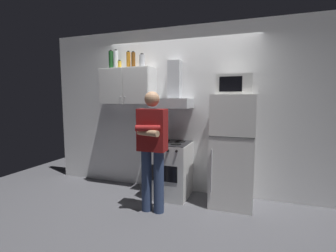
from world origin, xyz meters
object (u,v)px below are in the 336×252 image
upper_cabinet (128,86)px  bottle_vodka_clear (116,60)px  bottle_canister_steel (142,61)px  refrigerator (233,151)px  range_hood (173,95)px  bottle_liquor_amber (129,60)px  bottle_beer_brown (133,60)px  bottle_wine_green (111,60)px  stove_oven (170,169)px  microwave (235,85)px  person_standing (152,147)px  bottle_spice_jar (120,65)px

upper_cabinet → bottle_vodka_clear: size_ratio=2.75×
upper_cabinet → bottle_canister_steel: size_ratio=4.02×
refrigerator → range_hood: bearing=172.5°
refrigerator → bottle_liquor_amber: 2.23m
refrigerator → bottle_beer_brown: 2.14m
refrigerator → bottle_liquor_amber: bottle_liquor_amber is taller
bottle_beer_brown → bottle_wine_green: 0.45m
bottle_liquor_amber → upper_cabinet: bearing=-122.9°
stove_oven → microwave: microwave is taller
range_hood → bottle_canister_steel: 0.77m
range_hood → person_standing: size_ratio=0.46×
range_hood → bottle_spice_jar: bearing=-178.8°
person_standing → bottle_liquor_amber: (-0.74, 0.75, 1.28)m
refrigerator → bottle_spice_jar: 2.30m
range_hood → bottle_liquor_amber: bottle_liquor_amber is taller
bottle_canister_steel → bottle_beer_brown: bearing=-176.1°
upper_cabinet → bottle_canister_steel: bottle_canister_steel is taller
stove_oven → microwave: (0.95, 0.02, 1.31)m
refrigerator → bottle_canister_steel: 2.01m
bottle_beer_brown → bottle_vodka_clear: bearing=171.8°
range_hood → bottle_spice_jar: (-0.93, -0.02, 0.52)m
microwave → bottle_liquor_amber: bottle_liquor_amber is taller
upper_cabinet → stove_oven: (0.80, -0.13, -1.32)m
person_standing → bottle_spice_jar: bottle_spice_jar is taller
upper_cabinet → range_hood: 0.81m
bottle_wine_green → microwave: bearing=-3.9°
bottle_canister_steel → upper_cabinet: bearing=-180.0°
bottle_vodka_clear → bottle_liquor_amber: 0.25m
microwave → bottle_spice_jar: size_ratio=3.42×
bottle_liquor_amber → bottle_canister_steel: bearing=-4.5°
bottle_vodka_clear → bottle_wine_green: bottle_vodka_clear is taller
bottle_spice_jar → bottle_wine_green: bottle_wine_green is taller
refrigerator → bottle_canister_steel: (-1.48, 0.12, 1.36)m
bottle_wine_green → bottle_liquor_amber: bottle_wine_green is taller
upper_cabinet → microwave: (1.75, -0.11, -0.01)m
bottle_spice_jar → bottle_vodka_clear: size_ratio=0.43×
bottle_spice_jar → bottle_beer_brown: size_ratio=0.53×
refrigerator → microwave: 0.94m
refrigerator → microwave: size_ratio=3.33×
range_hood → person_standing: bearing=-93.9°
bottle_spice_jar → bottle_liquor_amber: 0.17m
bottle_vodka_clear → bottle_liquor_amber: size_ratio=1.15×
upper_cabinet → range_hood: (0.80, 0.00, -0.15)m
upper_cabinet → refrigerator: bearing=-4.1°
refrigerator → bottle_wine_green: 2.52m
person_standing → bottle_wine_green: 1.86m
bottle_vodka_clear → bottle_spice_jar: bearing=-30.1°
bottle_liquor_amber → range_hood: bearing=-1.4°
microwave → person_standing: bearing=-148.0°
refrigerator → bottle_liquor_amber: size_ratio=5.65×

